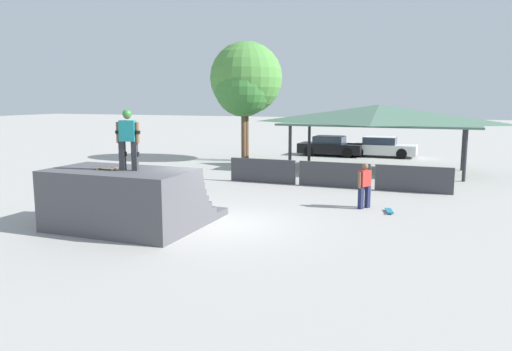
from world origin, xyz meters
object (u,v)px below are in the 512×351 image
object	(u,v)px
skater_on_deck	(128,136)
tree_beside_pavilion	(246,78)
skateboard_on_ground	(389,211)
parked_car_black	(331,146)
bystander_walking	(365,183)
skateboard_on_deck	(107,168)
parked_car_white	(381,147)
tree_far_back	(243,88)

from	to	relation	value
skater_on_deck	tree_beside_pavilion	xyz separation A→B (m)	(-3.06, 16.02, 2.15)
skateboard_on_ground	parked_car_black	bearing A→B (deg)	-174.56
skateboard_on_ground	tree_beside_pavilion	bearing A→B (deg)	-153.24
tree_beside_pavilion	parked_car_black	world-z (taller)	tree_beside_pavilion
bystander_walking	skateboard_on_ground	world-z (taller)	bystander_walking
skateboard_on_deck	bystander_walking	bearing A→B (deg)	37.94
skateboard_on_ground	parked_car_white	size ratio (longest dim) A/B	0.19
tree_beside_pavilion	parked_car_black	bearing A→B (deg)	45.26
skater_on_deck	skateboard_on_deck	bearing A→B (deg)	179.54
skateboard_on_ground	parked_car_white	world-z (taller)	parked_car_white
skateboard_on_deck	tree_beside_pavilion	bearing A→B (deg)	95.37
skateboard_on_deck	bystander_walking	size ratio (longest dim) A/B	0.52
skateboard_on_ground	parked_car_black	distance (m)	16.21
skater_on_deck	bystander_walking	distance (m)	7.96
skateboard_on_deck	skateboard_on_ground	world-z (taller)	skateboard_on_deck
skateboard_on_deck	skateboard_on_ground	distance (m)	8.94
skateboard_on_ground	bystander_walking	bearing A→B (deg)	-126.71
skateboard_on_ground	parked_car_white	bearing A→B (deg)	174.16
bystander_walking	tree_beside_pavilion	bearing A→B (deg)	-108.30
skater_on_deck	skateboard_on_deck	world-z (taller)	skater_on_deck
skater_on_deck	skateboard_on_ground	size ratio (longest dim) A/B	2.09
bystander_walking	parked_car_white	xyz separation A→B (m)	(-1.42, 15.47, -0.26)
tree_far_back	skater_on_deck	bearing A→B (deg)	-78.93
parked_car_white	parked_car_black	bearing A→B (deg)	-169.90
skateboard_on_deck	tree_beside_pavilion	distance (m)	16.64
skateboard_on_deck	bystander_walking	xyz separation A→B (m)	(6.25, 5.47, -0.92)
skater_on_deck	tree_beside_pavilion	world-z (taller)	tree_beside_pavilion
skater_on_deck	parked_car_black	size ratio (longest dim) A/B	0.41
bystander_walking	parked_car_black	world-z (taller)	bystander_walking
tree_beside_pavilion	parked_car_black	xyz separation A→B (m)	(4.16, 4.20, -4.23)
bystander_walking	parked_car_white	distance (m)	15.53
skateboard_on_ground	parked_car_black	world-z (taller)	parked_car_black
bystander_walking	tree_beside_pavilion	world-z (taller)	tree_beside_pavilion
skateboard_on_deck	parked_car_white	distance (m)	21.52
skateboard_on_deck	parked_car_black	distance (m)	20.48
tree_far_back	parked_car_black	xyz separation A→B (m)	(4.14, 4.66, -3.69)
skateboard_on_deck	tree_beside_pavilion	size ratio (longest dim) A/B	0.12
skater_on_deck	tree_far_back	xyz separation A→B (m)	(-3.04, 15.56, 1.61)
skater_on_deck	bystander_walking	bearing A→B (deg)	28.74
bystander_walking	skateboard_on_ground	size ratio (longest dim) A/B	1.93
bystander_walking	skateboard_on_deck	bearing A→B (deg)	-16.22
tree_far_back	bystander_walking	bearing A→B (deg)	-49.73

